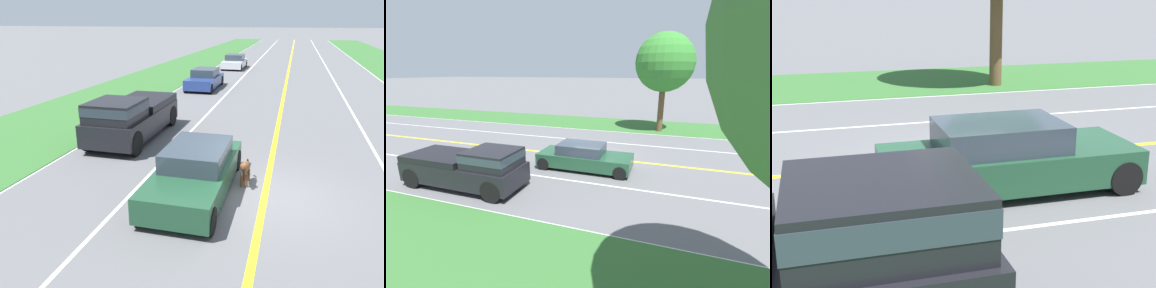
% 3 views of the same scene
% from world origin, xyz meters
% --- Properties ---
extents(ground_plane, '(400.00, 400.00, 0.00)m').
position_xyz_m(ground_plane, '(0.00, 0.00, 0.00)').
color(ground_plane, '#5B5B5E').
extents(centre_divider_line, '(0.18, 160.00, 0.01)m').
position_xyz_m(centre_divider_line, '(0.00, 0.00, 0.00)').
color(centre_divider_line, yellow).
rests_on(centre_divider_line, ground).
extents(lane_edge_line_right, '(0.14, 160.00, 0.01)m').
position_xyz_m(lane_edge_line_right, '(7.00, 0.00, 0.00)').
color(lane_edge_line_right, white).
rests_on(lane_edge_line_right, ground).
extents(lane_edge_line_left, '(0.14, 160.00, 0.01)m').
position_xyz_m(lane_edge_line_left, '(-7.00, 0.00, 0.00)').
color(lane_edge_line_left, white).
rests_on(lane_edge_line_left, ground).
extents(lane_dash_same_dir, '(0.10, 160.00, 0.01)m').
position_xyz_m(lane_dash_same_dir, '(3.50, 0.00, 0.00)').
color(lane_dash_same_dir, white).
rests_on(lane_dash_same_dir, ground).
extents(lane_dash_oncoming, '(0.10, 160.00, 0.01)m').
position_xyz_m(lane_dash_oncoming, '(-3.50, 0.00, 0.00)').
color(lane_dash_oncoming, white).
rests_on(lane_dash_oncoming, ground).
extents(grass_verge_left, '(6.00, 160.00, 0.03)m').
position_xyz_m(grass_verge_left, '(-10.00, 0.00, 0.01)').
color(grass_verge_left, '#33662D').
rests_on(grass_verge_left, ground).
extents(ego_car, '(1.85, 4.67, 1.30)m').
position_xyz_m(ego_car, '(1.85, 0.24, 0.61)').
color(ego_car, '#1E472D').
rests_on(ego_car, ground).
extents(dog, '(0.22, 1.12, 0.81)m').
position_xyz_m(dog, '(0.62, -0.54, 0.51)').
color(dog, brown).
rests_on(dog, ground).
extents(pickup_truck, '(2.01, 5.21, 1.77)m').
position_xyz_m(pickup_truck, '(5.47, -3.74, 0.92)').
color(pickup_truck, black).
rests_on(pickup_truck, ground).
extents(roadside_tree_left_near, '(4.52, 4.52, 7.74)m').
position_xyz_m(roadside_tree_left_near, '(-8.31, 3.55, 5.44)').
color(roadside_tree_left_near, brown).
rests_on(roadside_tree_left_near, ground).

